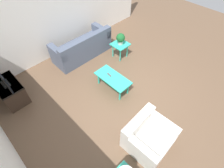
{
  "coord_description": "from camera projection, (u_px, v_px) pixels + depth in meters",
  "views": [
    {
      "loc": [
        -1.96,
        2.5,
        3.98
      ],
      "look_at": [
        0.22,
        0.35,
        0.55
      ],
      "focal_mm": 28.0,
      "sensor_mm": 36.0,
      "label": 1
    }
  ],
  "objects": [
    {
      "name": "armchair",
      "position": [
        148.0,
        137.0,
        3.9
      ],
      "size": [
        0.92,
        1.0,
        0.74
      ],
      "rotation": [
        0.0,
        0.0,
        -1.54
      ],
      "color": "silver",
      "rests_on": "ground_plane"
    },
    {
      "name": "remote_control",
      "position": [
        109.0,
        75.0,
        4.95
      ],
      "size": [
        0.16,
        0.06,
        0.02
      ],
      "color": "#4C4C51",
      "rests_on": "coffee_table"
    },
    {
      "name": "television",
      "position": [
        1.0,
        77.0,
        4.31
      ],
      "size": [
        0.96,
        0.16,
        0.54
      ],
      "color": "black",
      "rests_on": "tv_stand_chest"
    },
    {
      "name": "tv_stand_chest",
      "position": [
        11.0,
        91.0,
        4.72
      ],
      "size": [
        0.91,
        0.57,
        0.62
      ],
      "color": "#38281E",
      "rests_on": "ground_plane"
    },
    {
      "name": "coffee_table",
      "position": [
        113.0,
        79.0,
        4.94
      ],
      "size": [
        1.06,
        0.5,
        0.45
      ],
      "color": "#2DB79E",
      "rests_on": "ground_plane"
    },
    {
      "name": "sofa",
      "position": [
        83.0,
        48.0,
        6.0
      ],
      "size": [
        0.85,
        2.04,
        0.87
      ],
      "rotation": [
        0.0,
        0.0,
        1.56
      ],
      "color": "#4C566B",
      "rests_on": "ground_plane"
    },
    {
      "name": "wall_right",
      "position": [
        57.0,
        14.0,
        5.51
      ],
      "size": [
        0.12,
        7.2,
        2.7
      ],
      "color": "white",
      "rests_on": "ground_plane"
    },
    {
      "name": "side_table_plant",
      "position": [
        120.0,
        46.0,
        5.88
      ],
      "size": [
        0.52,
        0.52,
        0.53
      ],
      "color": "#2DB79E",
      "rests_on": "ground_plane"
    },
    {
      "name": "potted_plant",
      "position": [
        121.0,
        38.0,
        5.65
      ],
      "size": [
        0.29,
        0.29,
        0.38
      ],
      "color": "#B2ADA3",
      "rests_on": "side_table_plant"
    },
    {
      "name": "ground_plane",
      "position": [
        126.0,
        94.0,
        5.07
      ],
      "size": [
        14.0,
        14.0,
        0.0
      ],
      "primitive_type": "plane",
      "color": "brown"
    }
  ]
}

